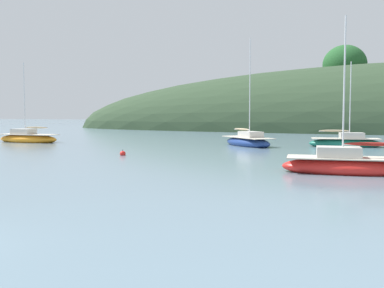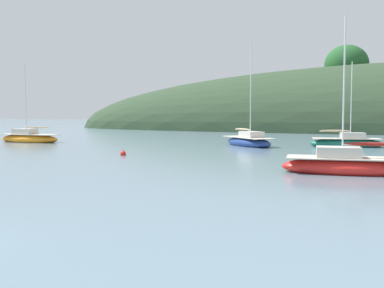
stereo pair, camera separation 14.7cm
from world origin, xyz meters
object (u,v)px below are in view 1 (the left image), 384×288
(sailboat_red_portside, at_px, (248,141))
(sailboat_blue_center, at_px, (346,143))
(sailboat_white_near, at_px, (28,138))
(mooring_buoy_channel, at_px, (123,154))
(sailboat_cream_ketch, at_px, (348,165))

(sailboat_red_portside, height_order, sailboat_blue_center, sailboat_red_portside)
(sailboat_white_near, relative_size, sailboat_blue_center, 1.09)
(sailboat_red_portside, bearing_deg, mooring_buoy_channel, -116.61)
(mooring_buoy_channel, bearing_deg, sailboat_red_portside, 63.39)
(sailboat_white_near, distance_m, sailboat_red_portside, 24.47)
(sailboat_red_portside, xyz_separation_m, sailboat_cream_ketch, (9.77, -17.85, -0.01))
(sailboat_white_near, xyz_separation_m, mooring_buoy_channel, (17.69, -9.99, -0.32))
(sailboat_cream_ketch, distance_m, mooring_buoy_channel, 17.01)
(sailboat_red_portside, height_order, mooring_buoy_channel, sailboat_red_portside)
(mooring_buoy_channel, bearing_deg, sailboat_white_near, 150.56)
(sailboat_red_portside, distance_m, mooring_buoy_channel, 14.68)
(sailboat_white_near, bearing_deg, mooring_buoy_channel, -29.44)
(sailboat_white_near, height_order, sailboat_blue_center, sailboat_white_near)
(mooring_buoy_channel, bearing_deg, sailboat_cream_ketch, -16.12)
(mooring_buoy_channel, bearing_deg, sailboat_blue_center, 44.13)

